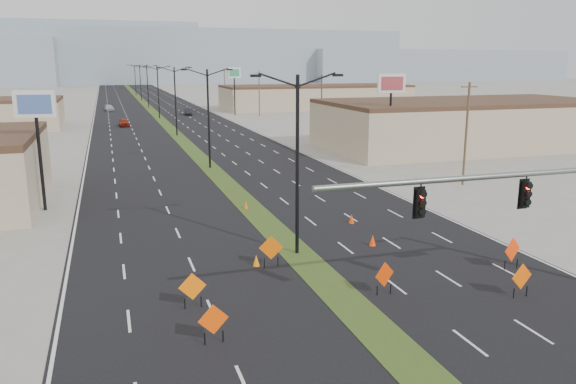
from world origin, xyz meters
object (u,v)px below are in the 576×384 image
object	(u,v)px
streetlight_0	(297,160)
streetlight_4	(148,85)
cone_3	(246,205)
streetlight_2	(175,99)
cone_0	(256,261)
cone_1	(373,240)
construction_sign_4	(522,278)
construction_sign_5	(512,251)
streetlight_1	(208,115)
streetlight_6	(135,79)
construction_sign_3	(384,276)
pole_sign_east_far	(234,76)
car_mid	(188,112)
car_far	(109,108)
construction_sign_2	(271,249)
car_left	(124,122)
pole_sign_west	(36,114)
streetlight_5	(140,81)
construction_sign_1	(192,288)
streetlight_3	(158,90)
construction_sign_0	(213,321)
signal_mast	(560,201)
cone_2	(352,219)
pole_sign_east_near	(391,90)

from	to	relation	value
streetlight_0	streetlight_4	distance (m)	112.00
streetlight_0	streetlight_4	bearing A→B (deg)	90.00
cone_3	streetlight_2	bearing A→B (deg)	89.47
cone_0	cone_1	distance (m)	7.53
construction_sign_4	construction_sign_5	distance (m)	3.75
streetlight_0	streetlight_1	size ratio (longest dim) A/B	1.00
streetlight_1	streetlight_6	world-z (taller)	same
construction_sign_3	construction_sign_4	world-z (taller)	construction_sign_4
streetlight_0	streetlight_2	distance (m)	56.00
streetlight_4	pole_sign_east_far	bearing A→B (deg)	-58.06
car_mid	car_far	size ratio (longest dim) A/B	0.96
construction_sign_2	car_left	bearing A→B (deg)	105.18
construction_sign_4	pole_sign_west	xyz separation A→B (m)	(-22.45, 23.90, 6.08)
streetlight_5	cone_0	size ratio (longest dim) A/B	15.95
cone_0	cone_3	size ratio (longest dim) A/B	1.07
pole_sign_west	streetlight_2	bearing A→B (deg)	78.61
pole_sign_east_far	car_left	bearing A→B (deg)	-170.70
streetlight_1	construction_sign_2	distance (m)	30.01
construction_sign_1	construction_sign_3	xyz separation A→B (m)	(8.73, -1.25, -0.02)
streetlight_3	cone_3	distance (m)	73.57
construction_sign_0	construction_sign_3	world-z (taller)	construction_sign_0
pole_sign_east_far	signal_mast	bearing A→B (deg)	-119.04
car_far	cone_0	world-z (taller)	car_far
signal_mast	construction_sign_0	size ratio (longest dim) A/B	10.04
car_left	pole_sign_east_far	distance (m)	28.52
car_far	construction_sign_0	bearing A→B (deg)	-95.37
construction_sign_1	pole_sign_west	bearing A→B (deg)	108.98
streetlight_3	streetlight_1	bearing A→B (deg)	-90.00
cone_2	cone_3	size ratio (longest dim) A/B	1.11
car_far	cone_3	size ratio (longest dim) A/B	7.51
streetlight_2	streetlight_4	world-z (taller)	same
streetlight_3	streetlight_5	xyz separation A→B (m)	(0.00, 56.00, 0.00)
streetlight_3	streetlight_6	xyz separation A→B (m)	(0.00, 84.00, 0.00)
streetlight_5	construction_sign_4	bearing A→B (deg)	-86.98
construction_sign_1	streetlight_5	bearing A→B (deg)	85.26
streetlight_2	construction_sign_5	size ratio (longest dim) A/B	5.69
streetlight_3	cone_1	bearing A→B (deg)	-86.80
car_far	pole_sign_east_near	bearing A→B (deg)	-76.32
streetlight_0	car_mid	xyz separation A→B (m)	(6.44, 89.95, -4.72)
car_left	pole_sign_east_near	distance (m)	52.37
car_far	cone_1	size ratio (longest dim) A/B	6.54
cone_1	pole_sign_west	world-z (taller)	pole_sign_west
streetlight_2	construction_sign_3	distance (m)	62.97
car_left	car_far	world-z (taller)	car_left
streetlight_1	construction_sign_4	size ratio (longest dim) A/B	6.05
construction_sign_4	cone_1	xyz separation A→B (m)	(-3.14, 8.92, -0.64)
streetlight_6	construction_sign_5	world-z (taller)	streetlight_6
car_mid	construction_sign_2	world-z (taller)	construction_sign_2
streetlight_6	construction_sign_2	bearing A→B (deg)	-90.68
streetlight_3	car_mid	bearing A→B (deg)	42.73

